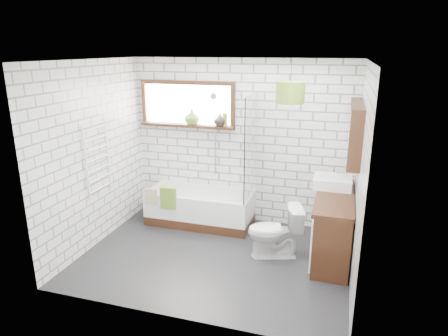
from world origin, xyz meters
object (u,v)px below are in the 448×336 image
(vanity, at_px, (333,225))
(bathtub, at_px, (200,207))
(toilet, at_px, (274,231))
(pendant, at_px, (290,92))
(basin, at_px, (333,182))

(vanity, bearing_deg, bathtub, 167.77)
(toilet, distance_m, pendant, 1.79)
(vanity, bearing_deg, basin, 101.40)
(bathtub, relative_size, toilet, 2.29)
(toilet, height_order, pendant, pendant)
(basin, height_order, toilet, basin)
(bathtub, bearing_deg, vanity, -12.23)
(vanity, relative_size, pendant, 4.00)
(basin, height_order, pendant, pendant)
(bathtub, height_order, pendant, pendant)
(toilet, bearing_deg, pendant, 151.32)
(bathtub, distance_m, toilet, 1.47)
(basin, xyz_separation_m, toilet, (-0.67, -0.57, -0.56))
(bathtub, relative_size, vanity, 1.10)
(vanity, bearing_deg, pendant, 170.62)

